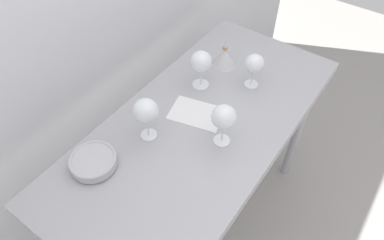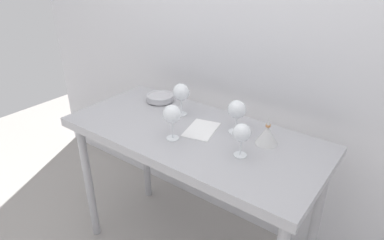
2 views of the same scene
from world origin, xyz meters
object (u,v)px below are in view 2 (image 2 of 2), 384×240
at_px(wine_glass_near_center, 172,115).
at_px(tasting_bowl, 160,97).
at_px(wine_glass_far_right, 237,110).
at_px(tasting_sheet_upper, 201,129).
at_px(decanter_funnel, 267,135).
at_px(wine_glass_far_left, 181,93).
at_px(wine_glass_near_right, 242,134).

relative_size(wine_glass_near_center, tasting_bowl, 1.07).
bearing_deg(wine_glass_far_right, wine_glass_near_center, -131.26).
xyz_separation_m(tasting_sheet_upper, decanter_funnel, (0.34, 0.08, 0.05)).
xyz_separation_m(wine_glass_far_left, wine_glass_near_right, (0.50, -0.18, -0.02)).
bearing_deg(decanter_funnel, tasting_sheet_upper, -166.95).
height_order(wine_glass_far_right, wine_glass_far_left, wine_glass_far_left).
bearing_deg(wine_glass_far_left, tasting_sheet_upper, -22.89).
xyz_separation_m(wine_glass_far_left, wine_glass_near_center, (0.14, -0.25, -0.00)).
relative_size(tasting_bowl, decanter_funnel, 1.17).
bearing_deg(wine_glass_near_center, decanter_funnel, 31.04).
bearing_deg(wine_glass_near_center, wine_glass_far_right, 48.74).
distance_m(wine_glass_near_center, tasting_bowl, 0.50).
xyz_separation_m(wine_glass_near_right, decanter_funnel, (0.05, 0.18, -0.07)).
relative_size(tasting_sheet_upper, tasting_bowl, 1.27).
bearing_deg(wine_glass_near_right, wine_glass_far_left, 159.69).
relative_size(wine_glass_far_left, wine_glass_near_right, 1.15).
height_order(wine_glass_far_left, wine_glass_near_center, wine_glass_far_left).
height_order(wine_glass_near_right, tasting_sheet_upper, wine_glass_near_right).
bearing_deg(wine_glass_far_left, wine_glass_near_center, -60.32).
xyz_separation_m(wine_glass_near_right, tasting_bowl, (-0.72, 0.25, -0.09)).
bearing_deg(decanter_funnel, wine_glass_near_right, -105.24).
bearing_deg(wine_glass_far_right, wine_glass_near_right, -54.29).
relative_size(wine_glass_far_left, tasting_sheet_upper, 0.86).
height_order(wine_glass_far_right, decanter_funnel, wine_glass_far_right).
relative_size(wine_glass_far_left, tasting_bowl, 1.09).
height_order(wine_glass_far_left, wine_glass_near_right, wine_glass_far_left).
height_order(tasting_sheet_upper, tasting_bowl, tasting_bowl).
distance_m(wine_glass_near_right, tasting_sheet_upper, 0.33).
bearing_deg(wine_glass_near_right, wine_glass_near_center, -169.43).
distance_m(wine_glass_far_left, wine_glass_near_center, 0.29).
bearing_deg(wine_glass_far_right, tasting_sheet_upper, -150.81).
bearing_deg(tasting_bowl, wine_glass_near_center, -40.74).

